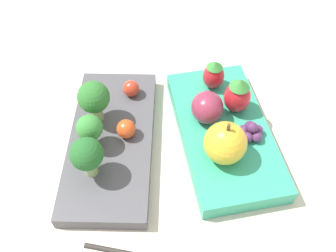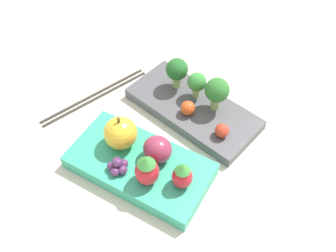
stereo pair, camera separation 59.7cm
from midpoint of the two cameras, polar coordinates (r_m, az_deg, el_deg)
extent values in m
plane|color=beige|center=(0.46, -21.01, -31.91)|extent=(4.00, 4.00, 0.00)
cube|color=#4C4C51|center=(0.48, -31.10, -31.54)|extent=(0.23, 0.11, 0.02)
cube|color=#33A87F|center=(0.44, -10.75, -33.56)|extent=(0.23, 0.14, 0.02)
cylinder|color=#93B770|center=(0.47, -37.00, -36.27)|extent=(0.01, 0.01, 0.02)
sphere|color=#236028|center=(0.45, -39.06, -35.84)|extent=(0.04, 0.04, 0.04)
cylinder|color=#93B770|center=(0.47, -33.18, -26.94)|extent=(0.02, 0.02, 0.02)
sphere|color=#2D702D|center=(0.45, -34.98, -26.02)|extent=(0.04, 0.04, 0.04)
cylinder|color=#93B770|center=(0.47, -35.08, -31.57)|extent=(0.01, 0.01, 0.02)
sphere|color=#388438|center=(0.45, -36.63, -31.03)|extent=(0.03, 0.03, 0.03)
sphere|color=red|center=(0.46, -26.57, -23.10)|extent=(0.02, 0.02, 0.02)
sphere|color=#DB4C1E|center=(0.45, -29.66, -31.28)|extent=(0.02, 0.02, 0.02)
sphere|color=gold|center=(0.40, -13.87, -39.04)|extent=(0.05, 0.05, 0.05)
cylinder|color=brown|center=(0.37, -14.95, -39.08)|extent=(0.00, 0.00, 0.01)
ellipsoid|color=red|center=(0.40, -8.48, -28.97)|extent=(0.03, 0.03, 0.04)
cone|color=#388438|center=(0.38, -8.97, -28.39)|extent=(0.03, 0.03, 0.01)
ellipsoid|color=red|center=(0.42, -11.80, -23.20)|extent=(0.03, 0.03, 0.04)
cone|color=#388438|center=(0.40, -12.33, -22.43)|extent=(0.02, 0.02, 0.01)
ellipsoid|color=#892D47|center=(0.41, -14.91, -30.57)|extent=(0.04, 0.04, 0.04)
sphere|color=#562D5B|center=(0.41, -6.39, -34.25)|extent=(0.01, 0.01, 0.01)
sphere|color=#562D5B|center=(0.41, -7.92, -35.08)|extent=(0.01, 0.01, 0.01)
sphere|color=#562D5B|center=(0.41, -7.44, -36.54)|extent=(0.01, 0.01, 0.01)
sphere|color=#562D5B|center=(0.41, -5.57, -36.60)|extent=(0.01, 0.01, 0.01)
sphere|color=#562D5B|center=(0.41, -4.94, -35.17)|extent=(0.01, 0.01, 0.01)
sphere|color=#562D5B|center=(0.40, -6.60, -35.48)|extent=(0.01, 0.01, 0.01)
camera|label=1|loc=(0.30, -132.06, -50.92)|focal=40.00mm
camera|label=2|loc=(0.30, 47.94, 50.92)|focal=40.00mm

